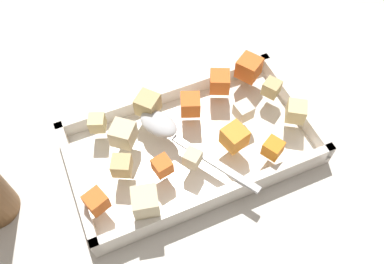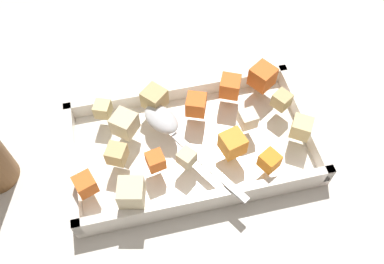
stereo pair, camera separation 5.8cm
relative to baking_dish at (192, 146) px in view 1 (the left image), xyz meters
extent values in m
plane|color=beige|center=(0.01, -0.01, -0.01)|extent=(4.00, 4.00, 0.00)
cube|color=white|center=(0.00, 0.00, -0.01)|extent=(0.37, 0.21, 0.01)
cube|color=white|center=(0.00, -0.10, 0.02)|extent=(0.37, 0.01, 0.03)
cube|color=white|center=(0.00, 0.10, 0.02)|extent=(0.37, 0.01, 0.03)
cube|color=white|center=(-0.18, 0.00, 0.02)|extent=(0.01, 0.21, 0.03)
cube|color=white|center=(0.18, 0.00, 0.02)|extent=(0.01, 0.21, 0.03)
cube|color=orange|center=(-0.16, -0.05, 0.04)|extent=(0.03, 0.03, 0.03)
cube|color=orange|center=(0.13, 0.07, 0.05)|extent=(0.05, 0.05, 0.03)
cube|color=orange|center=(0.05, -0.04, 0.05)|extent=(0.04, 0.04, 0.03)
cube|color=orange|center=(0.08, 0.07, 0.04)|extent=(0.04, 0.04, 0.03)
cube|color=orange|center=(-0.06, -0.04, 0.04)|extent=(0.03, 0.03, 0.02)
cube|color=orange|center=(0.09, -0.07, 0.04)|extent=(0.03, 0.03, 0.02)
cube|color=orange|center=(0.02, 0.04, 0.04)|extent=(0.04, 0.04, 0.03)
cube|color=tan|center=(0.15, 0.03, 0.04)|extent=(0.03, 0.03, 0.02)
cube|color=beige|center=(-0.10, -0.08, 0.05)|extent=(0.04, 0.04, 0.03)
cube|color=#E0CC89|center=(-0.12, 0.07, 0.04)|extent=(0.03, 0.03, 0.02)
cube|color=#E0CC89|center=(0.16, -0.03, 0.04)|extent=(0.04, 0.04, 0.03)
cube|color=tan|center=(-0.04, 0.07, 0.05)|extent=(0.04, 0.04, 0.03)
cube|color=beige|center=(-0.09, 0.03, 0.05)|extent=(0.05, 0.05, 0.03)
cube|color=tan|center=(-0.11, -0.01, 0.04)|extent=(0.03, 0.03, 0.03)
cube|color=beige|center=(-0.02, -0.04, 0.04)|extent=(0.03, 0.03, 0.02)
cube|color=silver|center=(0.09, 0.00, 0.04)|extent=(0.03, 0.03, 0.02)
ellipsoid|color=silver|center=(-0.04, 0.03, 0.04)|extent=(0.07, 0.07, 0.02)
cube|color=silver|center=(0.01, -0.06, 0.03)|extent=(0.08, 0.13, 0.01)
camera|label=1|loc=(-0.13, -0.29, 0.53)|focal=37.42mm
camera|label=2|loc=(-0.07, -0.31, 0.53)|focal=37.42mm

